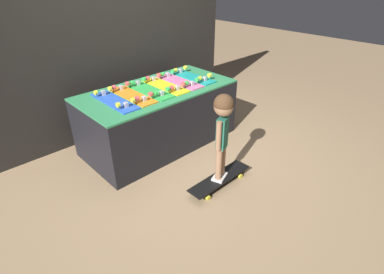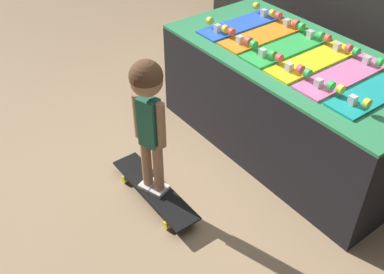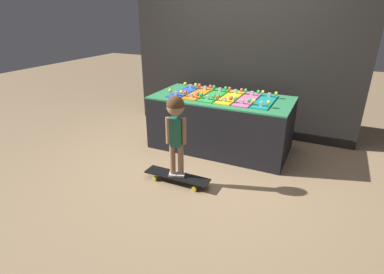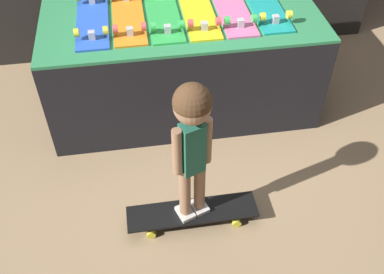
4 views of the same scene
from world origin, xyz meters
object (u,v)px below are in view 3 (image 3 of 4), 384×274
Objects in this scene: skateboard_blue_on_rack at (183,91)px; skateboard_on_floor at (177,177)px; skateboard_green_on_rack at (214,95)px; skateboard_yellow_on_rack at (230,97)px; skateboard_teal_on_rack at (265,101)px; skateboard_orange_on_rack at (199,93)px; skateboard_pink_on_rack at (247,99)px; child at (176,122)px.

skateboard_blue_on_rack is 1.38m from skateboard_on_floor.
skateboard_blue_on_rack is at bearing 179.85° from skateboard_green_on_rack.
skateboard_yellow_on_rack is 0.46m from skateboard_teal_on_rack.
skateboard_orange_on_rack is (0.23, 0.01, 0.00)m from skateboard_blue_on_rack.
skateboard_blue_on_rack is 1.00× the size of skateboard_teal_on_rack.
skateboard_green_on_rack and skateboard_teal_on_rack have the same top height.
child reaches higher than skateboard_pink_on_rack.
skateboard_orange_on_rack is 1.14m from child.
skateboard_orange_on_rack is 0.90× the size of skateboard_on_floor.
skateboard_pink_on_rack is at bearing 68.10° from skateboard_on_floor.
skateboard_green_on_rack is at bearing 179.97° from skateboard_pink_on_rack.
skateboard_teal_on_rack is 1.31m from child.
skateboard_yellow_on_rack is at bearing 59.82° from child.
skateboard_orange_on_rack reaches higher than skateboard_on_floor.
skateboard_green_on_rack is 1.30m from skateboard_on_floor.
skateboard_green_on_rack is 0.90× the size of skateboard_on_floor.
child is (-0.21, -1.11, -0.02)m from skateboard_yellow_on_rack.
child is at bearing -77.61° from skateboard_orange_on_rack.
skateboard_blue_on_rack is at bearing -179.50° from skateboard_teal_on_rack.
skateboard_blue_on_rack is at bearing 179.86° from skateboard_yellow_on_rack.
skateboard_blue_on_rack is 1.15m from skateboard_teal_on_rack.
skateboard_yellow_on_rack is at bearing -0.10° from skateboard_green_on_rack.
skateboard_pink_on_rack is at bearing -0.09° from skateboard_blue_on_rack.
skateboard_orange_on_rack is 1.32m from skateboard_on_floor.
skateboard_green_on_rack is 1.11m from child.
skateboard_pink_on_rack is 0.23m from skateboard_teal_on_rack.
skateboard_yellow_on_rack is at bearing -179.97° from skateboard_pink_on_rack.
skateboard_yellow_on_rack is at bearing 79.01° from skateboard_on_floor.
skateboard_green_on_rack is at bearing -179.07° from skateboard_teal_on_rack.
skateboard_pink_on_rack is 1.19m from child.
skateboard_yellow_on_rack is (0.23, -0.00, 0.00)m from skateboard_green_on_rack.
skateboard_on_floor is (-0.44, -1.11, -0.67)m from skateboard_pink_on_rack.
child is (-0.44, -1.11, -0.02)m from skateboard_pink_on_rack.
skateboard_on_floor is at bearing -77.61° from skateboard_orange_on_rack.
skateboard_on_floor is (0.01, -1.11, -0.67)m from skateboard_green_on_rack.
skateboard_green_on_rack is 0.69m from skateboard_teal_on_rack.
skateboard_on_floor is at bearing -89.22° from skateboard_green_on_rack.
child reaches higher than skateboard_on_floor.
skateboard_orange_on_rack and skateboard_pink_on_rack have the same top height.
skateboard_yellow_on_rack and skateboard_teal_on_rack have the same top height.
skateboard_orange_on_rack is 0.23m from skateboard_green_on_rack.
skateboard_pink_on_rack is at bearing -0.03° from skateboard_green_on_rack.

